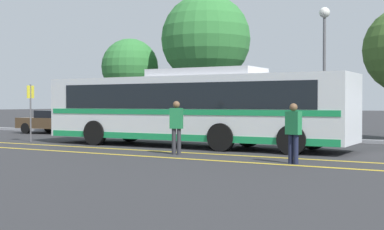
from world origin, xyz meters
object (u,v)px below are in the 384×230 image
parked_car_1 (148,123)px  bus_stop_sign (31,106)px  pedestrian_1 (293,129)px  tree_1 (130,67)px  transit_bus (192,107)px  tree_0 (206,39)px  street_lamp (324,44)px  pedestrian_0 (176,124)px  parked_car_0 (55,121)px

parked_car_1 → bus_stop_sign: 5.92m
pedestrian_1 → tree_1: tree_1 is taller
parked_car_1 → pedestrian_1: 12.82m
parked_car_1 → transit_bus: bearing=-126.9°
parked_car_1 → tree_0: (0.40, 5.30, 4.73)m
pedestrian_1 → transit_bus: bearing=-20.2°
bus_stop_sign → tree_0: tree_0 is taller
pedestrian_1 → tree_0: size_ratio=0.21×
tree_1 → tree_0: bearing=10.3°
transit_bus → street_lamp: (3.18, 6.80, 2.91)m
pedestrian_0 → tree_0: size_ratio=0.22×
parked_car_0 → parked_car_1: size_ratio=0.97×
transit_bus → parked_car_0: (-11.34, 4.11, -0.88)m
parked_car_0 → street_lamp: bearing=-83.0°
parked_car_0 → tree_0: tree_0 is taller
tree_0 → parked_car_0: bearing=-142.4°
pedestrian_1 → tree_1: (-14.73, 12.05, 2.94)m
pedestrian_1 → bus_stop_sign: 13.17m
parked_car_0 → pedestrian_0: size_ratio=2.36×
transit_bus → tree_1: (-9.36, 8.46, 2.35)m
tree_0 → transit_bus: bearing=-64.1°
pedestrian_1 → street_lamp: (-2.18, 10.38, 3.50)m
transit_bus → street_lamp: street_lamp is taller
transit_bus → tree_1: bearing=47.1°
parked_car_0 → bus_stop_sign: (3.77, -5.30, 0.92)m
transit_bus → tree_0: bearing=25.2°
bus_stop_sign → street_lamp: (10.75, 7.98, 2.87)m
parked_car_0 → pedestrian_1: bearing=-118.2°
parked_car_0 → tree_1: bearing=-27.9°
bus_stop_sign → pedestrian_1: bearing=-101.3°
pedestrian_1 → bus_stop_sign: bus_stop_sign is taller
parked_car_0 → pedestrian_1: size_ratio=2.47×
tree_0 → pedestrian_1: bearing=-52.5°
transit_bus → tree_1: size_ratio=2.25×
parked_car_1 → tree_1: (-4.42, 4.42, 3.22)m
tree_1 → bus_stop_sign: bearing=-79.5°
bus_stop_sign → street_lamp: bearing=-54.2°
transit_bus → parked_car_1: bearing=50.0°
parked_car_1 → parked_car_0: bearing=91.8°
pedestrian_1 → parked_car_0: bearing=-11.2°
pedestrian_1 → tree_0: bearing=-39.0°
pedestrian_1 → street_lamp: street_lamp is taller
parked_car_1 → street_lamp: street_lamp is taller
parked_car_0 → transit_bus: bearing=-113.4°
pedestrian_0 → tree_0: tree_0 is taller
pedestrian_1 → tree_0: 16.88m
transit_bus → bus_stop_sign: 7.66m
transit_bus → tree_0: tree_0 is taller
pedestrian_0 → parked_car_0: bearing=-49.0°
tree_0 → tree_1: tree_0 is taller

